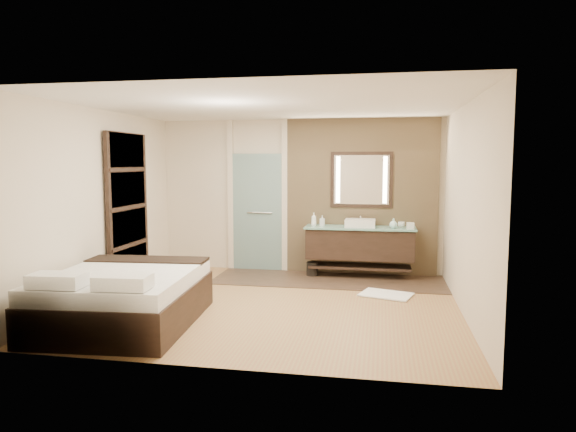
% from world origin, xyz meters
% --- Properties ---
extents(floor, '(5.00, 5.00, 0.00)m').
position_xyz_m(floor, '(0.00, 0.00, 0.00)').
color(floor, '#9F6842').
rests_on(floor, ground).
extents(tile_strip, '(3.80, 1.30, 0.01)m').
position_xyz_m(tile_strip, '(0.60, 1.60, 0.01)').
color(tile_strip, '#33271B').
rests_on(tile_strip, floor).
extents(stone_wall, '(2.60, 0.08, 2.70)m').
position_xyz_m(stone_wall, '(1.10, 2.21, 1.35)').
color(stone_wall, tan).
rests_on(stone_wall, floor).
extents(vanity, '(1.85, 0.55, 0.88)m').
position_xyz_m(vanity, '(1.10, 1.92, 0.58)').
color(vanity, black).
rests_on(vanity, stone_wall).
extents(mirror_unit, '(1.06, 0.04, 0.96)m').
position_xyz_m(mirror_unit, '(1.10, 2.16, 1.65)').
color(mirror_unit, black).
rests_on(mirror_unit, stone_wall).
extents(frosted_door, '(1.10, 0.12, 2.70)m').
position_xyz_m(frosted_door, '(-0.75, 2.20, 1.14)').
color(frosted_door, '#ABD8D8').
rests_on(frosted_door, floor).
extents(shoji_partition, '(0.06, 1.20, 2.40)m').
position_xyz_m(shoji_partition, '(-2.43, 0.60, 1.21)').
color(shoji_partition, black).
rests_on(shoji_partition, floor).
extents(bed, '(1.79, 2.17, 0.79)m').
position_xyz_m(bed, '(-1.59, -1.16, 0.33)').
color(bed, black).
rests_on(bed, floor).
extents(bath_mat, '(0.84, 0.69, 0.02)m').
position_xyz_m(bath_mat, '(1.54, 0.75, 0.02)').
color(bath_mat, white).
rests_on(bath_mat, floor).
extents(waste_bin, '(0.20, 0.20, 0.24)m').
position_xyz_m(waste_bin, '(0.29, 1.85, 0.12)').
color(waste_bin, black).
rests_on(waste_bin, floor).
extents(tissue_box, '(0.12, 0.12, 0.10)m').
position_xyz_m(tissue_box, '(1.92, 1.79, 0.92)').
color(tissue_box, silver).
rests_on(tissue_box, vanity).
extents(soap_bottle_a, '(0.10, 0.10, 0.23)m').
position_xyz_m(soap_bottle_a, '(0.31, 1.91, 0.98)').
color(soap_bottle_a, white).
rests_on(soap_bottle_a, vanity).
extents(soap_bottle_b, '(0.08, 0.08, 0.18)m').
position_xyz_m(soap_bottle_b, '(0.45, 1.97, 0.95)').
color(soap_bottle_b, '#B2B2B2').
rests_on(soap_bottle_b, vanity).
extents(soap_bottle_c, '(0.15, 0.15, 0.16)m').
position_xyz_m(soap_bottle_c, '(1.65, 1.83, 0.95)').
color(soap_bottle_c, '#B9E9E6').
rests_on(soap_bottle_c, vanity).
extents(cup, '(0.15, 0.15, 0.09)m').
position_xyz_m(cup, '(1.78, 1.98, 0.91)').
color(cup, white).
rests_on(cup, vanity).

